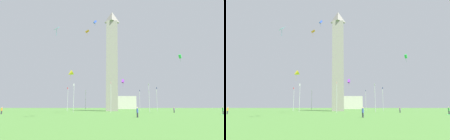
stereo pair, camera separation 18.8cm
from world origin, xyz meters
TOP-DOWN VIEW (x-y plane):
  - ground_plane at (0.00, 0.00)m, footprint 260.00×260.00m
  - obelisk_monument at (0.00, 0.00)m, footprint 4.67×4.67m
  - flagpole_n at (17.90, 0.00)m, footprint 1.12×0.14m
  - flagpole_ne at (12.68, 12.62)m, footprint 1.12×0.14m
  - flagpole_e at (0.05, 17.85)m, footprint 1.12×0.14m
  - flagpole_se at (-12.57, 12.62)m, footprint 1.12×0.14m
  - flagpole_s at (-17.80, 0.00)m, footprint 1.12×0.14m
  - flagpole_sw at (-12.57, -12.62)m, footprint 1.12×0.14m
  - flagpole_w at (0.05, -17.85)m, footprint 1.12×0.14m
  - flagpole_nw at (12.68, -12.62)m, footprint 1.12×0.14m
  - person_green_shirt at (29.53, 27.18)m, footprint 0.32×0.32m
  - person_purple_shirt at (18.91, 18.73)m, footprint 0.32×0.32m
  - person_blue_shirt at (42.40, 5.29)m, footprint 0.32×0.32m
  - person_orange_shirt at (29.63, -26.41)m, footprint 0.32×0.32m
  - kite_yellow_delta at (24.98, -11.04)m, footprint 1.96×2.21m
  - kite_blue_box at (26.18, -4.30)m, footprint 0.88×1.09m
  - kite_purple_box at (8.72, 4.11)m, footprint 1.40×1.08m
  - kite_cyan_diamond at (46.40, -8.44)m, footprint 1.15×1.14m
  - kite_green_box at (24.87, 19.51)m, footprint 1.15×1.06m
  - kite_orange_diamond at (20.88, -7.30)m, footprint 1.34×1.19m
  - distant_building at (-63.53, 8.28)m, footprint 19.61×14.50m
  - picnic_blanket_near_first_person at (31.03, 26.54)m, footprint 2.25×2.09m

SIDE VIEW (x-z plane):
  - ground_plane at x=0.00m, z-range 0.00..0.00m
  - picnic_blanket_near_first_person at x=31.03m, z-range 0.00..0.01m
  - person_purple_shirt at x=18.91m, z-range -0.01..1.61m
  - person_orange_shirt at x=29.63m, z-range 0.00..1.74m
  - person_blue_shirt at x=42.40m, z-range 0.00..1.76m
  - person_green_shirt at x=29.53m, z-range 0.00..1.78m
  - distant_building at x=-63.53m, z-range 0.00..8.70m
  - flagpole_n at x=17.90m, z-range 0.40..9.86m
  - flagpole_ne at x=12.68m, z-range 0.40..9.86m
  - flagpole_e at x=0.05m, z-range 0.40..9.86m
  - flagpole_se at x=-12.57m, z-range 0.40..9.86m
  - flagpole_s at x=-17.80m, z-range 0.40..9.86m
  - flagpole_sw at x=-12.57m, z-range 0.40..9.86m
  - flagpole_w at x=0.05m, z-range 0.40..9.86m
  - flagpole_nw at x=12.68m, z-range 0.40..9.86m
  - kite_purple_box at x=8.72m, z-range 9.42..12.08m
  - kite_yellow_delta at x=24.98m, z-range 9.34..12.28m
  - kite_cyan_diamond at x=46.40m, z-range 13.98..15.53m
  - kite_green_box at x=24.87m, z-range 14.47..16.67m
  - obelisk_monument at x=0.00m, z-range 0.00..42.41m
  - kite_orange_diamond at x=20.88m, z-range 23.78..25.80m
  - kite_blue_box at x=26.18m, z-range 24.50..26.46m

